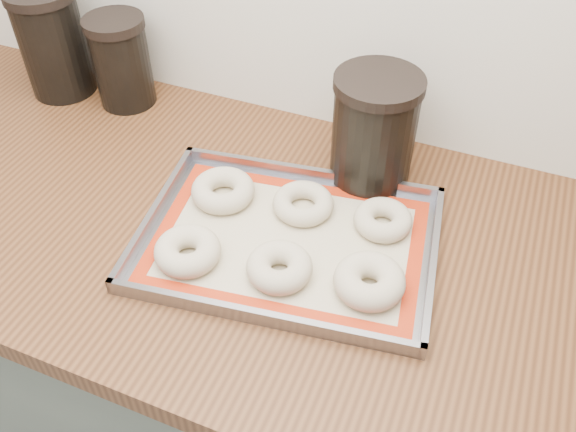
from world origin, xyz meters
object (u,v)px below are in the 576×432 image
at_px(bagel_back_right, 383,220).
at_px(canister_left, 53,42).
at_px(bagel_front_mid, 279,267).
at_px(bagel_front_right, 369,281).
at_px(bagel_back_left, 223,190).
at_px(canister_right, 374,130).
at_px(canister_mid, 121,61).
at_px(bagel_back_mid, 303,203).
at_px(bagel_front_left, 188,251).
at_px(baking_tray, 288,240).

bearing_deg(bagel_back_right, canister_left, 168.36).
xyz_separation_m(bagel_front_mid, bagel_front_right, (0.13, 0.02, 0.00)).
relative_size(bagel_back_left, canister_right, 0.54).
xyz_separation_m(bagel_back_right, canister_mid, (-0.59, 0.17, 0.07)).
distance_m(bagel_back_mid, canister_mid, 0.49).
bearing_deg(bagel_front_mid, bagel_back_mid, 97.56).
xyz_separation_m(bagel_front_mid, bagel_back_right, (0.11, 0.16, -0.00)).
relative_size(bagel_front_left, bagel_front_mid, 1.03).
xyz_separation_m(bagel_front_mid, canister_left, (-0.62, 0.31, 0.09)).
bearing_deg(bagel_front_right, canister_mid, 153.68).
relative_size(bagel_front_mid, canister_right, 0.50).
bearing_deg(bagel_front_left, bagel_front_right, 9.71).
height_order(baking_tray, bagel_back_right, bagel_back_right).
xyz_separation_m(bagel_front_right, canister_mid, (-0.61, 0.30, 0.07)).
relative_size(bagel_front_left, bagel_back_mid, 1.01).
relative_size(bagel_front_left, bagel_back_left, 0.95).
bearing_deg(bagel_back_left, bagel_front_mid, -38.37).
xyz_separation_m(bagel_front_left, bagel_front_right, (0.27, 0.05, 0.00)).
xyz_separation_m(bagel_back_left, canister_right, (0.21, 0.16, 0.08)).
height_order(bagel_front_left, canister_left, canister_left).
xyz_separation_m(bagel_front_right, bagel_back_left, (-0.29, 0.10, -0.00)).
distance_m(bagel_front_mid, bagel_front_right, 0.13).
distance_m(bagel_back_right, canister_left, 0.76).
distance_m(bagel_front_right, bagel_back_mid, 0.19).
xyz_separation_m(bagel_back_mid, canister_right, (0.07, 0.13, 0.08)).
relative_size(bagel_front_right, canister_right, 0.53).
bearing_deg(bagel_back_mid, canister_mid, 158.74).
height_order(canister_left, canister_mid, canister_left).
relative_size(bagel_front_right, bagel_back_mid, 1.04).
bearing_deg(bagel_back_left, bagel_back_mid, 9.63).
bearing_deg(baking_tray, bagel_front_left, -143.54).
relative_size(canister_left, canister_mid, 1.20).
height_order(canister_left, canister_right, canister_left).
distance_m(baking_tray, bagel_back_right, 0.16).
height_order(bagel_front_left, bagel_front_right, bagel_front_right).
distance_m(canister_left, canister_mid, 0.15).
bearing_deg(canister_right, canister_left, 177.50).
distance_m(baking_tray, canister_right, 0.24).
relative_size(baking_tray, bagel_front_left, 4.92).
relative_size(bagel_back_mid, bagel_back_right, 1.07).
height_order(baking_tray, canister_left, canister_left).
height_order(bagel_back_right, canister_mid, canister_mid).
height_order(bagel_front_left, bagel_front_mid, same).
height_order(bagel_front_left, canister_right, canister_right).
relative_size(bagel_front_right, bagel_back_left, 0.98).
distance_m(bagel_front_right, canister_left, 0.81).
bearing_deg(bagel_back_right, bagel_front_mid, -125.70).
xyz_separation_m(bagel_front_left, bagel_back_left, (-0.01, 0.15, -0.00)).
bearing_deg(bagel_front_mid, bagel_back_right, 54.30).
height_order(bagel_back_mid, canister_mid, canister_mid).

